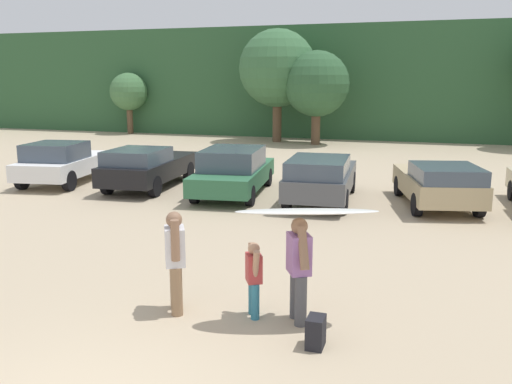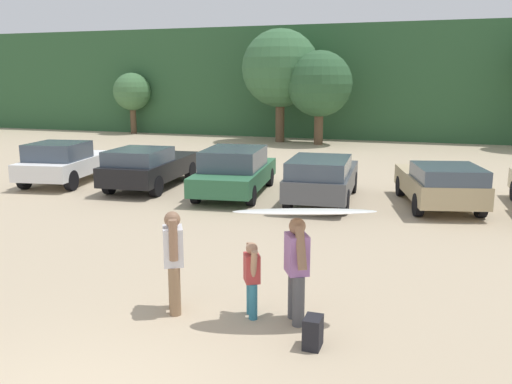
{
  "view_description": "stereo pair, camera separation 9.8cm",
  "coord_description": "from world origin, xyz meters",
  "px_view_note": "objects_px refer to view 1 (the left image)",
  "views": [
    {
      "loc": [
        3.61,
        -4.41,
        3.71
      ],
      "look_at": [
        -0.01,
        6.83,
        1.23
      ],
      "focal_mm": 38.04,
      "sensor_mm": 36.0,
      "label": 1
    },
    {
      "loc": [
        3.7,
        -4.38,
        3.71
      ],
      "look_at": [
        -0.01,
        6.83,
        1.23
      ],
      "focal_mm": 38.04,
      "sensor_mm": 36.0,
      "label": 2
    }
  ],
  "objects_px": {
    "person_child": "(254,275)",
    "surfboard_white": "(307,211)",
    "person_adult": "(299,264)",
    "parked_car_white": "(62,162)",
    "parked_car_black": "(147,166)",
    "backpack_dropped": "(316,332)",
    "parked_car_dark_gray": "(321,177)",
    "parked_car_tan": "(439,183)",
    "parked_car_forest_green": "(233,171)",
    "person_companion": "(175,256)"
  },
  "relations": [
    {
      "from": "person_child",
      "to": "parked_car_black",
      "type": "bearing_deg",
      "value": -81.28
    },
    {
      "from": "person_child",
      "to": "parked_car_white",
      "type": "bearing_deg",
      "value": -69.16
    },
    {
      "from": "parked_car_white",
      "to": "parked_car_dark_gray",
      "type": "height_order",
      "value": "parked_car_white"
    },
    {
      "from": "person_adult",
      "to": "person_companion",
      "type": "distance_m",
      "value": 1.98
    },
    {
      "from": "backpack_dropped",
      "to": "parked_car_dark_gray",
      "type": "bearing_deg",
      "value": 100.77
    },
    {
      "from": "parked_car_forest_green",
      "to": "person_companion",
      "type": "height_order",
      "value": "person_companion"
    },
    {
      "from": "person_child",
      "to": "backpack_dropped",
      "type": "xyz_separation_m",
      "value": [
        1.14,
        -0.69,
        -0.46
      ]
    },
    {
      "from": "parked_car_tan",
      "to": "person_adult",
      "type": "distance_m",
      "value": 9.0
    },
    {
      "from": "parked_car_black",
      "to": "parked_car_tan",
      "type": "bearing_deg",
      "value": -94.11
    },
    {
      "from": "person_adult",
      "to": "person_child",
      "type": "distance_m",
      "value": 0.75
    },
    {
      "from": "parked_car_forest_green",
      "to": "person_adult",
      "type": "xyz_separation_m",
      "value": [
        4.23,
        -8.61,
        0.15
      ]
    },
    {
      "from": "parked_car_black",
      "to": "person_adult",
      "type": "bearing_deg",
      "value": -143.99
    },
    {
      "from": "parked_car_dark_gray",
      "to": "person_adult",
      "type": "bearing_deg",
      "value": -175.12
    },
    {
      "from": "parked_car_forest_green",
      "to": "backpack_dropped",
      "type": "distance_m",
      "value": 10.45
    },
    {
      "from": "parked_car_white",
      "to": "person_child",
      "type": "bearing_deg",
      "value": -139.4
    },
    {
      "from": "person_child",
      "to": "parked_car_dark_gray",
      "type": "bearing_deg",
      "value": -114.79
    },
    {
      "from": "parked_car_forest_green",
      "to": "person_child",
      "type": "height_order",
      "value": "parked_car_forest_green"
    },
    {
      "from": "parked_car_black",
      "to": "person_adult",
      "type": "relative_size",
      "value": 2.86
    },
    {
      "from": "parked_car_black",
      "to": "surfboard_white",
      "type": "bearing_deg",
      "value": -143.63
    },
    {
      "from": "parked_car_dark_gray",
      "to": "person_child",
      "type": "height_order",
      "value": "parked_car_dark_gray"
    },
    {
      "from": "surfboard_white",
      "to": "parked_car_dark_gray",
      "type": "bearing_deg",
      "value": -99.4
    },
    {
      "from": "person_companion",
      "to": "parked_car_white",
      "type": "bearing_deg",
      "value": -73.65
    },
    {
      "from": "parked_car_white",
      "to": "parked_car_dark_gray",
      "type": "relative_size",
      "value": 0.94
    },
    {
      "from": "parked_car_forest_green",
      "to": "parked_car_tan",
      "type": "relative_size",
      "value": 1.14
    },
    {
      "from": "parked_car_black",
      "to": "person_child",
      "type": "relative_size",
      "value": 3.89
    },
    {
      "from": "person_companion",
      "to": "surfboard_white",
      "type": "bearing_deg",
      "value": 157.09
    },
    {
      "from": "backpack_dropped",
      "to": "person_adult",
      "type": "bearing_deg",
      "value": 120.4
    },
    {
      "from": "backpack_dropped",
      "to": "parked_car_black",
      "type": "bearing_deg",
      "value": 129.74
    },
    {
      "from": "person_adult",
      "to": "parked_car_white",
      "type": "bearing_deg",
      "value": -67.11
    },
    {
      "from": "parked_car_forest_green",
      "to": "person_child",
      "type": "distance_m",
      "value": 9.34
    },
    {
      "from": "person_adult",
      "to": "backpack_dropped",
      "type": "relative_size",
      "value": 3.7
    },
    {
      "from": "surfboard_white",
      "to": "parked_car_forest_green",
      "type": "bearing_deg",
      "value": -82.29
    },
    {
      "from": "person_companion",
      "to": "person_adult",
      "type": "bearing_deg",
      "value": 158.28
    },
    {
      "from": "person_companion",
      "to": "person_child",
      "type": "bearing_deg",
      "value": 160.49
    },
    {
      "from": "person_child",
      "to": "surfboard_white",
      "type": "bearing_deg",
      "value": 151.89
    },
    {
      "from": "parked_car_black",
      "to": "person_adult",
      "type": "xyz_separation_m",
      "value": [
        7.41,
        -8.7,
        0.18
      ]
    },
    {
      "from": "parked_car_dark_gray",
      "to": "person_companion",
      "type": "distance_m",
      "value": 8.58
    },
    {
      "from": "parked_car_black",
      "to": "surfboard_white",
      "type": "distance_m",
      "value": 11.57
    },
    {
      "from": "backpack_dropped",
      "to": "parked_car_white",
      "type": "bearing_deg",
      "value": 140.44
    },
    {
      "from": "person_adult",
      "to": "backpack_dropped",
      "type": "height_order",
      "value": "person_adult"
    },
    {
      "from": "parked_car_tan",
      "to": "person_child",
      "type": "height_order",
      "value": "parked_car_tan"
    },
    {
      "from": "parked_car_white",
      "to": "person_adult",
      "type": "distance_m",
      "value": 13.65
    },
    {
      "from": "parked_car_forest_green",
      "to": "backpack_dropped",
      "type": "bearing_deg",
      "value": -160.52
    },
    {
      "from": "person_adult",
      "to": "surfboard_white",
      "type": "height_order",
      "value": "surfboard_white"
    },
    {
      "from": "person_child",
      "to": "backpack_dropped",
      "type": "bearing_deg",
      "value": 119.9
    },
    {
      "from": "surfboard_white",
      "to": "person_child",
      "type": "bearing_deg",
      "value": -18.33
    },
    {
      "from": "parked_car_forest_green",
      "to": "parked_car_tan",
      "type": "height_order",
      "value": "parked_car_forest_green"
    },
    {
      "from": "parked_car_tan",
      "to": "person_child",
      "type": "distance_m",
      "value": 9.23
    },
    {
      "from": "parked_car_black",
      "to": "surfboard_white",
      "type": "height_order",
      "value": "surfboard_white"
    },
    {
      "from": "parked_car_white",
      "to": "parked_car_tan",
      "type": "relative_size",
      "value": 1.0
    }
  ]
}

